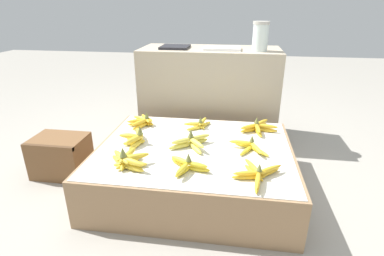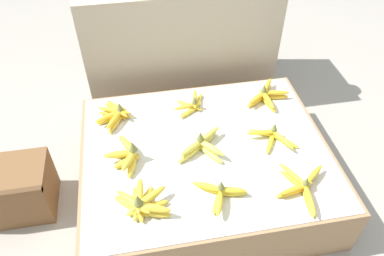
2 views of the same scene
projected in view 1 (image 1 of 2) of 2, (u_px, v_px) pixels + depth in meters
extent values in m
plane|color=gray|center=(194.00, 187.00, 1.78)|extent=(10.00, 10.00, 0.00)
cube|color=#997551|center=(194.00, 168.00, 1.73)|extent=(1.09, 0.89, 0.26)
cube|color=silver|center=(195.00, 147.00, 1.68)|extent=(1.05, 0.86, 0.00)
cube|color=tan|center=(209.00, 93.00, 2.37)|extent=(1.04, 0.46, 0.70)
cube|color=brown|center=(61.00, 156.00, 1.88)|extent=(0.32, 0.24, 0.25)
cube|color=#4E3520|center=(47.00, 148.00, 1.74)|extent=(0.32, 0.02, 0.02)
ellipsoid|color=gold|center=(130.00, 167.00, 1.44)|extent=(0.17, 0.09, 0.03)
ellipsoid|color=gold|center=(130.00, 165.00, 1.46)|extent=(0.17, 0.06, 0.03)
ellipsoid|color=gold|center=(129.00, 162.00, 1.49)|extent=(0.11, 0.16, 0.03)
ellipsoid|color=gold|center=(125.00, 162.00, 1.49)|extent=(0.05, 0.17, 0.03)
ellipsoid|color=gold|center=(120.00, 162.00, 1.49)|extent=(0.14, 0.13, 0.03)
ellipsoid|color=gold|center=(130.00, 161.00, 1.43)|extent=(0.17, 0.09, 0.03)
ellipsoid|color=gold|center=(133.00, 157.00, 1.47)|extent=(0.16, 0.12, 0.03)
ellipsoid|color=gold|center=(128.00, 155.00, 1.49)|extent=(0.05, 0.17, 0.03)
ellipsoid|color=gold|center=(121.00, 157.00, 1.47)|extent=(0.14, 0.14, 0.03)
cone|color=olive|center=(123.00, 152.00, 1.44)|extent=(0.04, 0.04, 0.05)
ellipsoid|color=yellow|center=(179.00, 163.00, 1.48)|extent=(0.11, 0.09, 0.02)
ellipsoid|color=yellow|center=(183.00, 171.00, 1.41)|extent=(0.08, 0.11, 0.02)
ellipsoid|color=yellow|center=(198.00, 169.00, 1.43)|extent=(0.12, 0.04, 0.02)
ellipsoid|color=yellow|center=(181.00, 160.00, 1.46)|extent=(0.11, 0.08, 0.02)
ellipsoid|color=yellow|center=(182.00, 169.00, 1.38)|extent=(0.06, 0.12, 0.02)
ellipsoid|color=yellow|center=(196.00, 165.00, 1.42)|extent=(0.12, 0.05, 0.02)
cone|color=olive|center=(188.00, 157.00, 1.42)|extent=(0.03, 0.03, 0.04)
ellipsoid|color=gold|center=(268.00, 173.00, 1.40)|extent=(0.13, 0.12, 0.02)
ellipsoid|color=gold|center=(254.00, 173.00, 1.40)|extent=(0.10, 0.15, 0.02)
ellipsoid|color=gold|center=(248.00, 177.00, 1.37)|extent=(0.16, 0.05, 0.02)
ellipsoid|color=gold|center=(258.00, 184.00, 1.32)|extent=(0.04, 0.16, 0.02)
ellipsoid|color=gold|center=(269.00, 169.00, 1.38)|extent=(0.14, 0.11, 0.02)
ellipsoid|color=gold|center=(253.00, 166.00, 1.41)|extent=(0.09, 0.15, 0.02)
ellipsoid|color=gold|center=(250.00, 173.00, 1.36)|extent=(0.16, 0.05, 0.02)
ellipsoid|color=gold|center=(258.00, 180.00, 1.30)|extent=(0.04, 0.16, 0.02)
cone|color=olive|center=(259.00, 167.00, 1.35)|extent=(0.03, 0.03, 0.04)
ellipsoid|color=gold|center=(141.00, 137.00, 1.76)|extent=(0.07, 0.13, 0.03)
ellipsoid|color=gold|center=(135.00, 140.00, 1.73)|extent=(0.13, 0.07, 0.03)
ellipsoid|color=gold|center=(134.00, 142.00, 1.70)|extent=(0.13, 0.08, 0.03)
ellipsoid|color=gold|center=(136.00, 145.00, 1.67)|extent=(0.06, 0.13, 0.03)
ellipsoid|color=gold|center=(139.00, 133.00, 1.75)|extent=(0.08, 0.13, 0.03)
ellipsoid|color=gold|center=(130.00, 136.00, 1.71)|extent=(0.13, 0.03, 0.03)
ellipsoid|color=gold|center=(135.00, 139.00, 1.67)|extent=(0.09, 0.12, 0.03)
cone|color=olive|center=(140.00, 130.00, 1.68)|extent=(0.04, 0.04, 0.05)
ellipsoid|color=#DBCC4C|center=(181.00, 146.00, 1.66)|extent=(0.14, 0.11, 0.03)
ellipsoid|color=#DBCC4C|center=(195.00, 148.00, 1.63)|extent=(0.10, 0.14, 0.03)
ellipsoid|color=#DBCC4C|center=(196.00, 142.00, 1.70)|extent=(0.13, 0.12, 0.03)
ellipsoid|color=#DBCC4C|center=(184.00, 141.00, 1.66)|extent=(0.14, 0.11, 0.03)
ellipsoid|color=#DBCC4C|center=(196.00, 143.00, 1.63)|extent=(0.12, 0.13, 0.03)
ellipsoid|color=#DBCC4C|center=(198.00, 137.00, 1.69)|extent=(0.14, 0.11, 0.03)
cone|color=olive|center=(191.00, 133.00, 1.66)|extent=(0.03, 0.03, 0.04)
ellipsoid|color=yellow|center=(245.00, 145.00, 1.67)|extent=(0.13, 0.08, 0.02)
ellipsoid|color=yellow|center=(247.00, 151.00, 1.61)|extent=(0.09, 0.13, 0.02)
ellipsoid|color=yellow|center=(259.00, 151.00, 1.60)|extent=(0.11, 0.12, 0.02)
ellipsoid|color=yellow|center=(242.00, 142.00, 1.65)|extent=(0.14, 0.03, 0.02)
ellipsoid|color=yellow|center=(256.00, 148.00, 1.59)|extent=(0.07, 0.14, 0.02)
cone|color=olive|center=(252.00, 138.00, 1.63)|extent=(0.03, 0.03, 0.04)
ellipsoid|color=gold|center=(145.00, 121.00, 2.01)|extent=(0.11, 0.15, 0.03)
ellipsoid|color=gold|center=(143.00, 123.00, 1.98)|extent=(0.16, 0.08, 0.03)
ellipsoid|color=gold|center=(141.00, 124.00, 1.97)|extent=(0.16, 0.07, 0.03)
ellipsoid|color=gold|center=(142.00, 126.00, 1.93)|extent=(0.10, 0.16, 0.03)
ellipsoid|color=gold|center=(146.00, 118.00, 1.99)|extent=(0.11, 0.15, 0.03)
ellipsoid|color=gold|center=(143.00, 119.00, 1.98)|extent=(0.16, 0.09, 0.03)
ellipsoid|color=gold|center=(140.00, 121.00, 1.95)|extent=(0.16, 0.09, 0.03)
ellipsoid|color=gold|center=(141.00, 122.00, 1.93)|extent=(0.10, 0.15, 0.03)
cone|color=olive|center=(146.00, 115.00, 1.95)|extent=(0.03, 0.03, 0.04)
ellipsoid|color=gold|center=(204.00, 125.00, 1.95)|extent=(0.09, 0.14, 0.02)
ellipsoid|color=gold|center=(197.00, 125.00, 1.94)|extent=(0.12, 0.11, 0.02)
ellipsoid|color=gold|center=(196.00, 128.00, 1.90)|extent=(0.13, 0.10, 0.02)
ellipsoid|color=gold|center=(203.00, 121.00, 1.95)|extent=(0.05, 0.15, 0.02)
ellipsoid|color=gold|center=(195.00, 124.00, 1.91)|extent=(0.15, 0.05, 0.02)
cone|color=olive|center=(201.00, 119.00, 1.90)|extent=(0.03, 0.03, 0.04)
ellipsoid|color=gold|center=(251.00, 130.00, 1.87)|extent=(0.14, 0.10, 0.03)
ellipsoid|color=gold|center=(258.00, 132.00, 1.84)|extent=(0.06, 0.15, 0.03)
ellipsoid|color=gold|center=(265.00, 130.00, 1.87)|extent=(0.15, 0.05, 0.03)
ellipsoid|color=gold|center=(260.00, 127.00, 1.92)|extent=(0.11, 0.14, 0.03)
ellipsoid|color=gold|center=(251.00, 126.00, 1.86)|extent=(0.14, 0.11, 0.03)
ellipsoid|color=gold|center=(257.00, 128.00, 1.84)|extent=(0.04, 0.15, 0.03)
ellipsoid|color=gold|center=(265.00, 126.00, 1.86)|extent=(0.15, 0.05, 0.03)
ellipsoid|color=gold|center=(261.00, 123.00, 1.91)|extent=(0.11, 0.14, 0.03)
cone|color=olive|center=(257.00, 120.00, 1.86)|extent=(0.03, 0.03, 0.04)
cylinder|color=silver|center=(260.00, 38.00, 2.07)|extent=(0.11, 0.11, 0.18)
cylinder|color=#B7B2A8|center=(262.00, 23.00, 2.03)|extent=(0.11, 0.11, 0.02)
cube|color=white|center=(222.00, 48.00, 2.17)|extent=(0.27, 0.17, 0.02)
cube|color=#232328|center=(175.00, 47.00, 2.24)|extent=(0.21, 0.22, 0.02)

